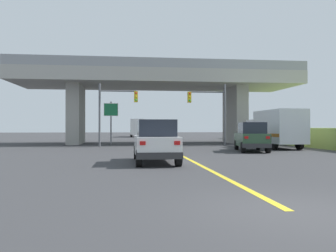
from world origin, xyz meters
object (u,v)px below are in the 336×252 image
at_px(semi_truck_distant, 137,128).
at_px(box_truck, 275,128).
at_px(traffic_signal_farside, 113,106).
at_px(highway_sign, 111,114).
at_px(suv_crossing, 251,137).
at_px(suv_lead, 155,141).
at_px(traffic_signal_nearside, 212,107).

bearing_deg(semi_truck_distant, box_truck, -73.53).
bearing_deg(traffic_signal_farside, highway_sign, 95.19).
bearing_deg(suv_crossing, suv_lead, -125.52).
relative_size(box_truck, traffic_signal_farside, 1.31).
distance_m(suv_lead, semi_truck_distant, 44.59).
relative_size(suv_lead, box_truck, 0.66).
distance_m(suv_crossing, box_truck, 4.77).
bearing_deg(highway_sign, traffic_signal_farside, -84.81).
height_order(suv_crossing, box_truck, box_truck).
relative_size(suv_crossing, highway_sign, 1.15).
bearing_deg(semi_truck_distant, suv_lead, -90.62).
relative_size(box_truck, semi_truck_distant, 1.01).
bearing_deg(semi_truck_distant, traffic_signal_nearside, -79.37).
relative_size(suv_crossing, traffic_signal_nearside, 0.87).
bearing_deg(suv_lead, highway_sign, 99.18).
distance_m(suv_lead, suv_crossing, 10.11).
relative_size(suv_lead, suv_crossing, 0.98).
height_order(traffic_signal_nearside, semi_truck_distant, traffic_signal_nearside).
xyz_separation_m(suv_lead, traffic_signal_farside, (-2.53, 14.09, 2.49)).
bearing_deg(suv_lead, suv_crossing, 43.76).
bearing_deg(semi_truck_distant, traffic_signal_farside, -95.65).
relative_size(traffic_signal_nearside, semi_truck_distant, 0.78).
bearing_deg(box_truck, semi_truck_distant, 106.47).
xyz_separation_m(suv_crossing, traffic_signal_nearside, (-1.07, 6.93, 2.52)).
relative_size(suv_crossing, box_truck, 0.67).
bearing_deg(highway_sign, semi_truck_distant, 82.90).
height_order(traffic_signal_nearside, traffic_signal_farside, traffic_signal_nearside).
height_order(suv_lead, traffic_signal_farside, traffic_signal_farside).
xyz_separation_m(traffic_signal_nearside, highway_sign, (-9.10, 3.79, -0.53)).
height_order(suv_crossing, traffic_signal_nearside, traffic_signal_nearside).
bearing_deg(box_truck, traffic_signal_nearside, 141.04).
distance_m(box_truck, semi_truck_distant, 35.63).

